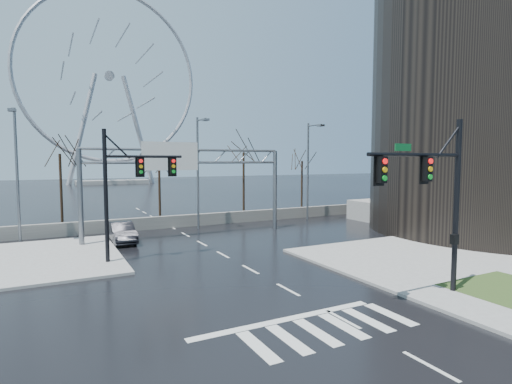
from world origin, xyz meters
TOP-DOWN VIEW (x-y plane):
  - ground at (0.00, 0.00)m, footprint 260.00×260.00m
  - sidewalk_right_ext at (10.00, 2.00)m, footprint 12.00×10.00m
  - sidewalk_far at (-11.00, 12.00)m, footprint 10.00×12.00m
  - grass_strip at (9.00, -5.00)m, footprint 5.00×4.00m
  - tower_podium at (29.00, 8.00)m, footprint 22.00×18.00m
  - barrier_wall at (0.00, 20.00)m, footprint 52.00×0.50m
  - signal_mast_near at (5.14, -4.04)m, footprint 5.52×0.41m
  - signal_mast_far at (-5.87, 8.96)m, footprint 4.72×0.41m
  - sign_gantry at (-0.38, 14.96)m, footprint 16.36×0.40m
  - streetlight_left at (-12.00, 18.16)m, footprint 0.50×2.55m
  - streetlight_mid at (2.00, 18.16)m, footprint 0.50×2.55m
  - streetlight_right at (14.00, 18.16)m, footprint 0.50×2.55m
  - tree_left at (-9.00, 23.50)m, footprint 3.75×3.75m
  - tree_center at (0.00, 24.50)m, footprint 3.25×3.25m
  - tree_right at (9.00, 23.50)m, footprint 3.90×3.90m
  - tree_far_right at (17.00, 24.00)m, footprint 3.40×3.40m
  - ferris_wheel at (5.00, 95.00)m, footprint 45.00×6.00m
  - car at (-5.18, 15.20)m, footprint 1.63×4.61m

SIDE VIEW (x-z plane):
  - ground at x=0.00m, z-range 0.00..0.00m
  - sidewalk_right_ext at x=10.00m, z-range 0.00..0.15m
  - sidewalk_far at x=-11.00m, z-range 0.00..0.15m
  - grass_strip at x=9.00m, z-range 0.14..0.17m
  - barrier_wall at x=0.00m, z-range 0.00..1.10m
  - car at x=-5.18m, z-range 0.00..1.52m
  - tower_podium at x=29.00m, z-range 0.00..2.00m
  - signal_mast_far at x=-5.87m, z-range 0.83..8.83m
  - signal_mast_near at x=5.14m, z-range 0.87..8.87m
  - tree_center at x=0.00m, z-range 1.92..8.42m
  - sign_gantry at x=-0.38m, z-range 1.38..8.98m
  - tree_far_right at x=17.00m, z-range 2.01..8.81m
  - streetlight_left at x=-12.00m, z-range 0.89..10.89m
  - streetlight_mid at x=2.00m, z-range 0.89..10.89m
  - streetlight_right at x=14.00m, z-range 0.89..10.89m
  - tree_left at x=-9.00m, z-range 2.23..9.73m
  - tree_right at x=9.00m, z-range 2.32..10.12m
  - ferris_wheel at x=5.00m, z-range 0.68..51.59m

